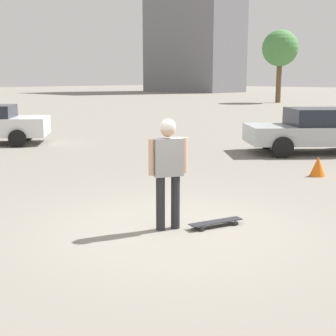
{
  "coord_description": "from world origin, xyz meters",
  "views": [
    {
      "loc": [
        5.2,
        4.9,
        2.37
      ],
      "look_at": [
        0.0,
        0.0,
        0.99
      ],
      "focal_mm": 50.0,
      "sensor_mm": 36.0,
      "label": 1
    }
  ],
  "objects_px": {
    "traffic_cone": "(318,166)",
    "car_parked_near": "(318,130)",
    "skateboard": "(216,222)",
    "person": "(168,163)"
  },
  "relations": [
    {
      "from": "skateboard",
      "to": "car_parked_near",
      "type": "height_order",
      "value": "car_parked_near"
    },
    {
      "from": "car_parked_near",
      "to": "traffic_cone",
      "type": "relative_size",
      "value": 9.21
    },
    {
      "from": "person",
      "to": "traffic_cone",
      "type": "bearing_deg",
      "value": 28.69
    },
    {
      "from": "person",
      "to": "car_parked_near",
      "type": "distance_m",
      "value": 9.09
    },
    {
      "from": "skateboard",
      "to": "car_parked_near",
      "type": "bearing_deg",
      "value": -145.09
    },
    {
      "from": "traffic_cone",
      "to": "car_parked_near",
      "type": "bearing_deg",
      "value": -153.66
    },
    {
      "from": "person",
      "to": "car_parked_near",
      "type": "xyz_separation_m",
      "value": [
        -8.9,
        -1.82,
        -0.33
      ]
    },
    {
      "from": "car_parked_near",
      "to": "person",
      "type": "bearing_deg",
      "value": 55.22
    },
    {
      "from": "traffic_cone",
      "to": "skateboard",
      "type": "bearing_deg",
      "value": 7.27
    },
    {
      "from": "car_parked_near",
      "to": "skateboard",
      "type": "bearing_deg",
      "value": 59.23
    }
  ]
}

